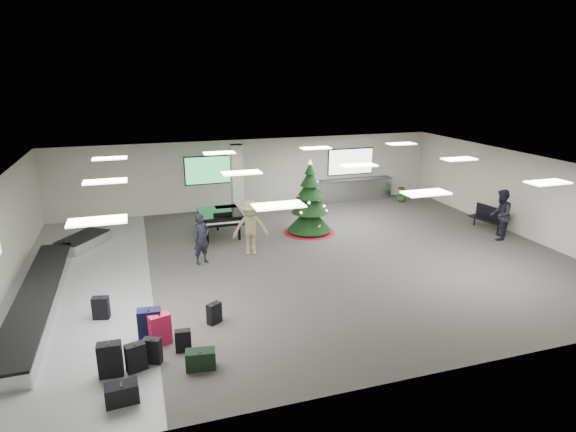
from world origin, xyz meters
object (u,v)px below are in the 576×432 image
object	(u,v)px
baggage_carousel	(49,284)
traveler_b	(251,228)
christmas_tree	(310,208)
bench	(489,217)
service_counter	(352,190)
traveler_a	(201,239)
pink_suitcase	(160,329)
potted_plant_right	(402,194)
potted_plant_left	(318,199)
traveler_bench	(500,215)
grand_piano	(220,216)

from	to	relation	value
baggage_carousel	traveler_b	xyz separation A→B (m)	(6.33, 1.12, 0.76)
christmas_tree	bench	distance (m)	7.33
service_counter	traveler_a	world-z (taller)	traveler_a
pink_suitcase	christmas_tree	distance (m)	9.12
traveler_a	christmas_tree	bearing A→B (deg)	-6.49
baggage_carousel	potted_plant_right	bearing A→B (deg)	20.87
baggage_carousel	traveler_a	xyz separation A→B (m)	(4.57, 0.79, 0.65)
potted_plant_left	potted_plant_right	world-z (taller)	potted_plant_right
bench	potted_plant_right	world-z (taller)	bench
christmas_tree	traveler_bench	size ratio (longest dim) A/B	1.52
traveler_bench	potted_plant_left	distance (m)	8.12
traveler_b	traveler_a	bearing A→B (deg)	-159.62
bench	traveler_a	distance (m)	11.61
grand_piano	potted_plant_left	xyz separation A→B (m)	(5.21, 2.90, -0.45)
christmas_tree	grand_piano	xyz separation A→B (m)	(-3.45, 0.61, -0.20)
pink_suitcase	traveler_a	world-z (taller)	traveler_a
service_counter	grand_piano	bearing A→B (deg)	-154.78
grand_piano	christmas_tree	bearing A→B (deg)	-9.29
christmas_tree	traveler_b	distance (m)	3.21
pink_suitcase	grand_piano	size ratio (longest dim) A/B	0.39
service_counter	potted_plant_left	world-z (taller)	service_counter
service_counter	christmas_tree	xyz separation A→B (m)	(-3.74, -4.00, 0.46)
service_counter	traveler_bench	bearing A→B (deg)	-67.67
pink_suitcase	potted_plant_left	size ratio (longest dim) A/B	1.08
grand_piano	potted_plant_right	xyz separation A→B (m)	(9.39, 2.39, -0.41)
traveler_a	traveler_bench	bearing A→B (deg)	-35.00
service_counter	grand_piano	distance (m)	7.95
traveler_bench	potted_plant_left	xyz separation A→B (m)	(-4.84, 6.49, -0.61)
pink_suitcase	potted_plant_right	world-z (taller)	potted_plant_right
service_counter	traveler_a	size ratio (longest dim) A/B	2.35
grand_piano	traveler_bench	distance (m)	10.68
potted_plant_left	traveler_a	bearing A→B (deg)	-139.03
traveler_bench	potted_plant_left	size ratio (longest dim) A/B	2.68
bench	traveler_a	world-z (taller)	traveler_a
baggage_carousel	pink_suitcase	xyz separation A→B (m)	(2.92, -3.93, 0.17)
traveler_bench	potted_plant_right	distance (m)	6.04
traveler_a	traveler_bench	world-z (taller)	traveler_bench
grand_piano	traveler_bench	xyz separation A→B (m)	(10.05, -3.59, 0.16)
grand_piano	traveler_b	bearing A→B (deg)	-72.34
pink_suitcase	christmas_tree	size ratio (longest dim) A/B	0.26
bench	potted_plant_right	size ratio (longest dim) A/B	1.93
traveler_b	potted_plant_left	distance (m)	6.87
service_counter	traveler_a	xyz separation A→B (m)	(-8.27, -5.95, 0.32)
bench	traveler_bench	bearing A→B (deg)	-122.60
baggage_carousel	potted_plant_right	xyz separation A→B (m)	(15.04, 5.73, 0.19)
christmas_tree	potted_plant_left	distance (m)	3.99
service_counter	grand_piano	size ratio (longest dim) A/B	2.01
service_counter	potted_plant_right	bearing A→B (deg)	-24.44
baggage_carousel	potted_plant_left	distance (m)	12.53
pink_suitcase	traveler_b	distance (m)	6.13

